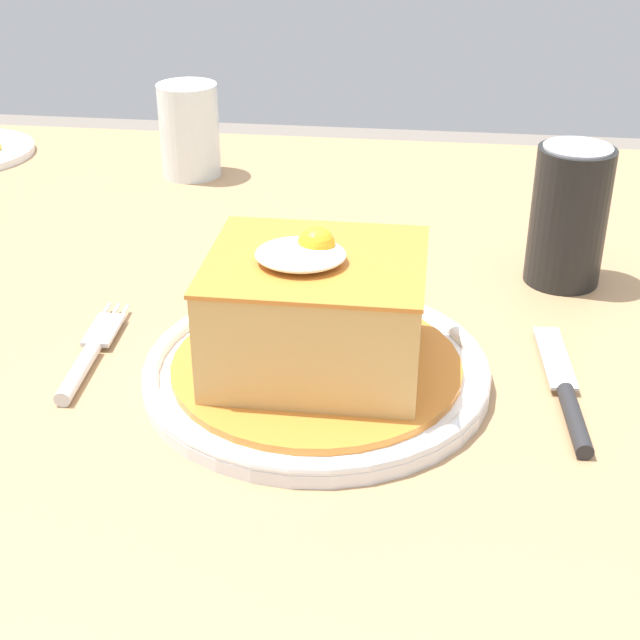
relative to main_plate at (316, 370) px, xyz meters
name	(u,v)px	position (x,y,z in m)	size (l,w,h in m)	color
dining_table	(368,426)	(0.03, 0.07, -0.10)	(1.46, 1.03, 0.73)	#A87F56
main_plate	(316,370)	(0.00, 0.00, 0.00)	(0.25, 0.25, 0.02)	white
sandwich_meal	(316,317)	(0.00, 0.00, 0.04)	(0.21, 0.21, 0.11)	orange
fork	(87,358)	(-0.17, 0.00, 0.00)	(0.02, 0.14, 0.01)	silver
knife	(568,400)	(0.18, -0.01, 0.00)	(0.03, 0.17, 0.01)	#262628
soda_can	(569,216)	(0.19, 0.20, 0.05)	(0.07, 0.07, 0.12)	black
drinking_glass	(190,137)	(-0.20, 0.43, 0.04)	(0.07, 0.07, 0.10)	silver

